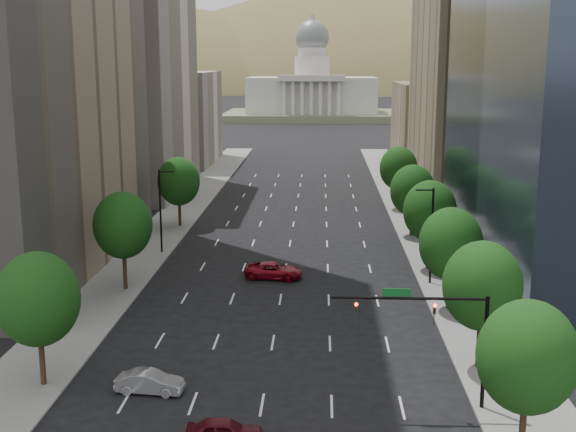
# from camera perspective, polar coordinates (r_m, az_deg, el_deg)

# --- Properties ---
(sidewalk_left) EXTENTS (6.00, 200.00, 0.15)m
(sidewalk_left) POSITION_cam_1_polar(r_m,az_deg,el_deg) (76.10, -11.93, -3.71)
(sidewalk_left) COLOR slate
(sidewalk_left) RESTS_ON ground
(sidewalk_right) EXTENTS (6.00, 200.00, 0.15)m
(sidewalk_right) POSITION_cam_1_polar(r_m,az_deg,el_deg) (74.70, 11.82, -4.00)
(sidewalk_right) COLOR slate
(sidewalk_right) RESTS_ON ground
(midrise_cream_left) EXTENTS (14.00, 30.00, 35.00)m
(midrise_cream_left) POSITION_cam_1_polar(r_m,az_deg,el_deg) (117.43, -11.62, 10.33)
(midrise_cream_left) COLOR beige
(midrise_cream_left) RESTS_ON ground
(filler_left) EXTENTS (14.00, 26.00, 18.00)m
(filler_left) POSITION_cam_1_polar(r_m,az_deg,el_deg) (150.05, -8.42, 7.48)
(filler_left) COLOR beige
(filler_left) RESTS_ON ground
(parking_tan_right) EXTENTS (14.00, 30.00, 30.00)m
(parking_tan_right) POSITION_cam_1_polar(r_m,az_deg,el_deg) (113.12, 13.75, 8.92)
(parking_tan_right) COLOR #8C7759
(parking_tan_right) RESTS_ON ground
(filler_right) EXTENTS (14.00, 26.00, 16.00)m
(filler_right) POSITION_cam_1_polar(r_m,az_deg,el_deg) (146.04, 11.15, 6.87)
(filler_right) COLOR #8C7759
(filler_right) RESTS_ON ground
(tree_right_0) EXTENTS (5.20, 5.20, 8.39)m
(tree_right_0) POSITION_cam_1_polar(r_m,az_deg,el_deg) (40.27, 17.94, -10.29)
(tree_right_0) COLOR #382316
(tree_right_0) RESTS_ON ground
(tree_right_1) EXTENTS (5.20, 5.20, 8.75)m
(tree_right_1) POSITION_cam_1_polar(r_m,az_deg,el_deg) (50.22, 14.71, -5.23)
(tree_right_1) COLOR #382316
(tree_right_1) RESTS_ON ground
(tree_right_2) EXTENTS (5.20, 5.20, 8.61)m
(tree_right_2) POSITION_cam_1_polar(r_m,az_deg,el_deg) (61.61, 12.41, -2.09)
(tree_right_2) COLOR #382316
(tree_right_2) RESTS_ON ground
(tree_right_3) EXTENTS (5.20, 5.20, 8.89)m
(tree_right_3) POSITION_cam_1_polar(r_m,az_deg,el_deg) (73.12, 10.86, 0.39)
(tree_right_3) COLOR #382316
(tree_right_3) RESTS_ON ground
(tree_right_4) EXTENTS (5.20, 5.20, 8.46)m
(tree_right_4) POSITION_cam_1_polar(r_m,az_deg,el_deg) (86.83, 9.55, 1.95)
(tree_right_4) COLOR #382316
(tree_right_4) RESTS_ON ground
(tree_right_5) EXTENTS (5.20, 5.20, 8.75)m
(tree_right_5) POSITION_cam_1_polar(r_m,az_deg,el_deg) (102.49, 8.50, 3.65)
(tree_right_5) COLOR #382316
(tree_right_5) RESTS_ON ground
(tree_left_0) EXTENTS (5.20, 5.20, 8.75)m
(tree_left_0) POSITION_cam_1_polar(r_m,az_deg,el_deg) (48.51, -18.69, -6.08)
(tree_left_0) COLOR #382316
(tree_left_0) RESTS_ON ground
(tree_left_1) EXTENTS (5.20, 5.20, 8.97)m
(tree_left_1) POSITION_cam_1_polar(r_m,az_deg,el_deg) (66.81, -12.59, -0.70)
(tree_left_1) COLOR #382316
(tree_left_1) RESTS_ON ground
(tree_left_2) EXTENTS (5.20, 5.20, 8.68)m
(tree_left_2) POSITION_cam_1_polar(r_m,az_deg,el_deg) (91.76, -8.40, 2.65)
(tree_left_2) COLOR #382316
(tree_left_2) RESTS_ON ground
(streetlight_rn) EXTENTS (1.70, 0.20, 9.00)m
(streetlight_rn) POSITION_cam_1_polar(r_m,az_deg,el_deg) (68.42, 10.94, -1.30)
(streetlight_rn) COLOR black
(streetlight_rn) RESTS_ON ground
(streetlight_ln) EXTENTS (1.70, 0.20, 9.00)m
(streetlight_ln) POSITION_cam_1_polar(r_m,az_deg,el_deg) (79.26, -9.74, 0.55)
(streetlight_ln) COLOR black
(streetlight_ln) RESTS_ON ground
(traffic_signal) EXTENTS (9.12, 0.40, 7.38)m
(traffic_signal) POSITION_cam_1_polar(r_m,az_deg,el_deg) (44.16, 11.83, -8.26)
(traffic_signal) COLOR black
(traffic_signal) RESTS_ON ground
(capitol) EXTENTS (60.00, 40.00, 35.20)m
(capitol) POSITION_cam_1_polar(r_m,az_deg,el_deg) (260.90, 1.84, 9.32)
(capitol) COLOR #596647
(capitol) RESTS_ON ground
(foothills) EXTENTS (720.00, 413.00, 263.00)m
(foothills) POSITION_cam_1_polar(r_m,az_deg,el_deg) (613.85, 5.51, 6.40)
(foothills) COLOR olive
(foothills) RESTS_ON ground
(car_maroon) EXTENTS (4.21, 1.83, 1.42)m
(car_maroon) POSITION_cam_1_polar(r_m,az_deg,el_deg) (41.46, -4.92, -16.18)
(car_maroon) COLOR #490C13
(car_maroon) RESTS_ON ground
(car_silver) EXTENTS (4.33, 1.85, 1.39)m
(car_silver) POSITION_cam_1_polar(r_m,az_deg,el_deg) (47.72, -10.58, -12.44)
(car_silver) COLOR #939498
(car_silver) RESTS_ON ground
(car_red_far) EXTENTS (5.69, 3.08, 1.52)m
(car_red_far) POSITION_cam_1_polar(r_m,az_deg,el_deg) (70.11, -1.11, -4.21)
(car_red_far) COLOR maroon
(car_red_far) RESTS_ON ground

